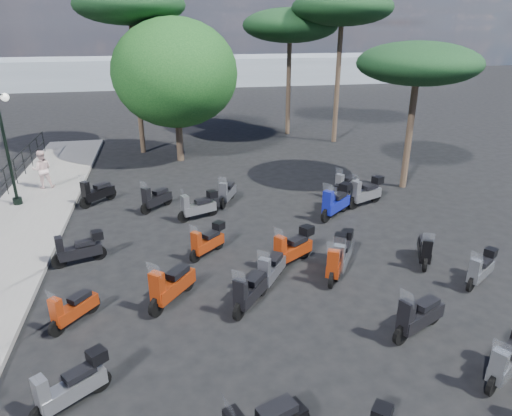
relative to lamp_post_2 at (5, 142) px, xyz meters
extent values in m
plane|color=black|center=(7.12, -7.72, -2.58)|extent=(120.00, 120.00, 0.00)
cylinder|color=black|center=(-0.68, 1.24, -1.88)|extent=(0.04, 0.04, 1.10)
cylinder|color=black|center=(-0.68, 2.60, -1.88)|extent=(0.04, 0.04, 1.10)
cylinder|color=black|center=(-0.68, 3.97, -1.88)|extent=(0.04, 0.04, 1.10)
cylinder|color=black|center=(-0.68, 5.34, -1.88)|extent=(0.04, 0.04, 1.10)
cylinder|color=black|center=(-0.68, 6.71, -1.88)|extent=(0.04, 0.04, 1.10)
cylinder|color=black|center=(-0.68, 8.08, -1.88)|extent=(0.04, 0.04, 1.10)
cylinder|color=black|center=(0.00, 0.00, -2.30)|extent=(0.34, 0.34, 0.26)
cylinder|color=black|center=(0.00, 0.00, -0.30)|extent=(0.12, 0.12, 4.27)
sphere|color=white|center=(0.16, 0.45, 1.57)|extent=(0.30, 0.30, 0.30)
imported|color=silver|center=(0.62, 1.80, -1.62)|extent=(0.88, 0.74, 1.62)
cylinder|color=black|center=(3.26, -11.23, -2.36)|extent=(0.42, 0.34, 0.45)
cylinder|color=black|center=(4.17, -10.56, -2.36)|extent=(0.42, 0.34, 0.45)
cube|color=gray|center=(3.75, -10.87, -2.19)|extent=(1.18, 0.98, 0.32)
cube|color=black|center=(3.88, -10.77, -1.92)|extent=(0.62, 0.56, 0.13)
cube|color=gray|center=(3.32, -11.18, -1.92)|extent=(0.33, 0.35, 0.66)
plane|color=white|center=(3.27, -11.22, -1.50)|extent=(0.27, 0.33, 0.35)
cube|color=black|center=(4.19, -10.55, -1.75)|extent=(0.44, 0.43, 0.25)
cylinder|color=black|center=(5.26, -8.29, -2.32)|extent=(0.41, 0.48, 0.52)
cylinder|color=black|center=(6.08, -7.26, -2.32)|extent=(0.41, 0.48, 0.52)
cube|color=#9C2F0D|center=(5.71, -7.73, -2.12)|extent=(1.18, 1.34, 0.37)
cube|color=black|center=(5.82, -7.59, -1.82)|extent=(0.67, 0.72, 0.15)
cube|color=#9C2F0D|center=(5.32, -8.22, -1.82)|extent=(0.41, 0.39, 0.77)
plane|color=white|center=(5.27, -8.27, -1.33)|extent=(0.38, 0.33, 0.41)
cylinder|color=black|center=(3.02, -8.61, -2.37)|extent=(0.34, 0.39, 0.43)
cylinder|color=black|center=(3.70, -7.79, -2.37)|extent=(0.34, 0.39, 0.43)
cube|color=#9C2F0D|center=(3.39, -8.17, -2.21)|extent=(0.97, 1.09, 0.30)
cube|color=black|center=(3.49, -8.05, -1.96)|extent=(0.55, 0.58, 0.12)
cube|color=#9C2F0D|center=(3.07, -8.56, -1.96)|extent=(0.33, 0.32, 0.62)
plane|color=white|center=(3.03, -8.60, -1.56)|extent=(0.31, 0.27, 0.33)
cylinder|color=black|center=(2.48, -5.33, -2.36)|extent=(0.46, 0.22, 0.45)
cylinder|color=black|center=(3.56, -5.01, -2.36)|extent=(0.46, 0.22, 0.45)
cube|color=black|center=(3.06, -5.16, -2.19)|extent=(1.26, 0.65, 0.32)
cube|color=black|center=(3.22, -5.11, -1.93)|extent=(0.62, 0.43, 0.13)
cube|color=black|center=(2.55, -5.31, -1.93)|extent=(0.28, 0.33, 0.66)
plane|color=white|center=(2.50, -5.33, -1.51)|extent=(0.17, 0.36, 0.35)
cube|color=black|center=(3.57, -5.01, -1.76)|extent=(0.39, 0.38, 0.24)
cylinder|color=black|center=(2.58, -0.63, -2.34)|extent=(0.42, 0.41, 0.48)
cylinder|color=black|center=(3.45, 0.21, -2.34)|extent=(0.42, 0.41, 0.48)
cube|color=black|center=(3.05, -0.17, -2.16)|extent=(1.18, 1.16, 0.34)
cube|color=black|center=(3.18, -0.05, -1.88)|extent=(0.65, 0.64, 0.14)
cube|color=black|center=(2.64, -0.58, -1.88)|extent=(0.37, 0.37, 0.71)
plane|color=white|center=(2.60, -0.62, -1.42)|extent=(0.33, 0.33, 0.38)
cube|color=black|center=(8.87, -12.89, -1.77)|extent=(0.43, 0.43, 0.24)
cylinder|color=black|center=(7.20, -8.84, -2.34)|extent=(0.38, 0.44, 0.48)
cylinder|color=black|center=(7.96, -7.89, -2.34)|extent=(0.38, 0.44, 0.48)
cube|color=black|center=(7.61, -8.33, -2.16)|extent=(1.09, 1.24, 0.34)
cube|color=black|center=(7.72, -8.19, -1.88)|extent=(0.62, 0.66, 0.14)
cube|color=black|center=(7.25, -8.77, -1.88)|extent=(0.37, 0.36, 0.71)
plane|color=white|center=(7.21, -8.82, -1.42)|extent=(0.35, 0.30, 0.38)
cylinder|color=black|center=(8.00, -7.90, -2.35)|extent=(0.35, 0.44, 0.47)
cylinder|color=black|center=(8.68, -6.94, -2.35)|extent=(0.35, 0.44, 0.47)
cube|color=#4A4B51|center=(8.37, -7.38, -2.17)|extent=(1.01, 1.23, 0.33)
cube|color=black|center=(8.46, -7.25, -1.90)|extent=(0.58, 0.65, 0.14)
cube|color=#4A4B51|center=(8.04, -7.84, -1.90)|extent=(0.36, 0.35, 0.69)
plane|color=white|center=(8.01, -7.88, -1.46)|extent=(0.35, 0.28, 0.36)
cylinder|color=black|center=(7.78, -1.68, -2.35)|extent=(0.29, 0.46, 0.46)
cylinder|color=black|center=(8.29, -0.65, -2.35)|extent=(0.29, 0.46, 0.46)
cube|color=#4A4B51|center=(8.06, -1.12, -2.18)|extent=(0.84, 1.26, 0.33)
cube|color=black|center=(8.13, -0.98, -1.91)|extent=(0.51, 0.64, 0.13)
cube|color=#4A4B51|center=(7.82, -1.61, -1.91)|extent=(0.35, 0.32, 0.67)
plane|color=white|center=(7.79, -1.66, -1.48)|extent=(0.36, 0.23, 0.36)
cylinder|color=black|center=(4.87, -1.68, -2.35)|extent=(0.40, 0.40, 0.46)
cylinder|color=black|center=(5.70, -0.86, -2.35)|extent=(0.40, 0.40, 0.46)
cube|color=black|center=(5.32, -1.23, -2.18)|extent=(1.12, 1.12, 0.33)
cube|color=black|center=(5.44, -1.12, -1.91)|extent=(0.62, 0.62, 0.14)
cube|color=black|center=(4.93, -1.62, -1.91)|extent=(0.36, 0.36, 0.68)
plane|color=white|center=(4.89, -1.66, -1.47)|extent=(0.31, 0.31, 0.36)
cube|color=black|center=(7.23, -12.45, -1.82)|extent=(0.73, 0.54, 0.15)
plane|color=white|center=(6.41, -12.76, -1.32)|extent=(0.23, 0.42, 0.41)
cylinder|color=black|center=(10.17, -7.61, -2.34)|extent=(0.34, 0.46, 0.48)
cylinder|color=black|center=(10.82, -6.59, -2.34)|extent=(0.34, 0.46, 0.48)
cube|color=gray|center=(10.52, -7.06, -2.16)|extent=(0.99, 1.28, 0.34)
cube|color=black|center=(10.61, -6.91, -1.88)|extent=(0.58, 0.67, 0.14)
cube|color=gray|center=(10.21, -7.54, -1.88)|extent=(0.37, 0.35, 0.70)
plane|color=white|center=(10.18, -7.59, -1.43)|extent=(0.36, 0.27, 0.37)
cube|color=black|center=(10.83, -6.58, -1.70)|extent=(0.45, 0.46, 0.26)
cylinder|color=black|center=(8.68, -6.80, -2.34)|extent=(0.47, 0.35, 0.49)
cylinder|color=black|center=(9.71, -6.13, -2.34)|extent=(0.47, 0.35, 0.49)
cube|color=#9C2F0D|center=(9.24, -6.44, -2.15)|extent=(1.31, 1.02, 0.35)
cube|color=black|center=(9.38, -6.34, -1.86)|extent=(0.68, 0.59, 0.14)
cube|color=#9C2F0D|center=(8.74, -6.75, -1.86)|extent=(0.36, 0.38, 0.72)
plane|color=white|center=(8.69, -6.79, -1.40)|extent=(0.28, 0.37, 0.38)
cube|color=black|center=(9.73, -6.12, -1.68)|extent=(0.47, 0.47, 0.27)
cylinder|color=black|center=(6.40, -5.76, -2.37)|extent=(0.38, 0.36, 0.44)
cylinder|color=black|center=(7.20, -5.02, -2.37)|extent=(0.38, 0.36, 0.44)
cube|color=#9C2F0D|center=(6.83, -5.36, -2.20)|extent=(1.07, 1.03, 0.31)
cube|color=black|center=(6.94, -5.26, -1.95)|extent=(0.58, 0.57, 0.13)
cube|color=#9C2F0D|center=(6.45, -5.71, -1.95)|extent=(0.33, 0.34, 0.63)
plane|color=white|center=(6.41, -5.75, -1.54)|extent=(0.29, 0.30, 0.34)
cube|color=black|center=(7.21, -5.01, -1.79)|extent=(0.42, 0.42, 0.24)
cylinder|color=black|center=(6.23, -2.73, -2.35)|extent=(0.46, 0.26, 0.46)
cylinder|color=black|center=(7.30, -2.30, -2.35)|extent=(0.46, 0.26, 0.46)
cube|color=gray|center=(6.81, -2.50, -2.18)|extent=(1.28, 0.78, 0.33)
cube|color=black|center=(6.96, -2.43, -1.91)|extent=(0.64, 0.49, 0.13)
cube|color=gray|center=(6.30, -2.70, -1.91)|extent=(0.30, 0.35, 0.67)
plane|color=white|center=(6.25, -2.73, -1.48)|extent=(0.21, 0.37, 0.36)
cube|color=black|center=(7.31, -2.29, -1.74)|extent=(0.42, 0.41, 0.25)
cylinder|color=black|center=(10.58, -10.45, -2.33)|extent=(0.49, 0.31, 0.50)
cylinder|color=black|center=(11.71, -9.92, -2.33)|extent=(0.49, 0.31, 0.50)
cube|color=black|center=(11.19, -10.16, -2.15)|extent=(1.37, 0.89, 0.35)
cube|color=black|center=(11.35, -10.09, -1.86)|extent=(0.69, 0.55, 0.15)
cube|color=black|center=(10.66, -10.42, -1.86)|extent=(0.34, 0.38, 0.73)
plane|color=white|center=(10.60, -10.44, -1.39)|extent=(0.24, 0.39, 0.39)
cylinder|color=black|center=(9.89, -7.91, -2.34)|extent=(0.33, 0.48, 0.49)
cylinder|color=black|center=(10.50, -6.84, -2.34)|extent=(0.33, 0.48, 0.49)
cube|color=#9C2F0D|center=(10.22, -7.33, -2.15)|extent=(0.97, 1.33, 0.35)
cube|color=black|center=(10.31, -7.18, -1.87)|extent=(0.57, 0.69, 0.14)
cube|color=#9C2F0D|center=(9.93, -7.84, -1.87)|extent=(0.38, 0.35, 0.72)
plane|color=white|center=(9.90, -7.89, -1.41)|extent=(0.38, 0.26, 0.38)
cube|color=black|center=(10.52, -6.83, -1.68)|extent=(0.46, 0.47, 0.27)
cylinder|color=black|center=(11.58, -3.33, -2.37)|extent=(0.31, 0.41, 0.43)
cylinder|color=black|center=(12.16, -2.43, -2.37)|extent=(0.31, 0.41, 0.43)
cube|color=gray|center=(11.89, -2.84, -2.21)|extent=(0.89, 1.14, 0.30)
cube|color=black|center=(11.98, -2.71, -1.96)|extent=(0.52, 0.59, 0.12)
cube|color=gray|center=(11.61, -3.27, -1.96)|extent=(0.33, 0.31, 0.62)
plane|color=white|center=(11.59, -3.31, -1.56)|extent=(0.32, 0.24, 0.33)
cube|color=black|center=(12.17, -2.42, -1.80)|extent=(0.41, 0.41, 0.23)
cylinder|color=black|center=(12.68, -2.75, -2.33)|extent=(0.51, 0.30, 0.51)
cylinder|color=black|center=(13.84, -2.24, -2.33)|extent=(0.51, 0.30, 0.51)
cube|color=gray|center=(13.31, -2.47, -2.14)|extent=(1.41, 0.89, 0.36)
cube|color=black|center=(13.47, -2.40, -1.84)|extent=(0.71, 0.55, 0.15)
cube|color=gray|center=(12.76, -2.72, -1.84)|extent=(0.34, 0.39, 0.74)
plane|color=white|center=(12.70, -2.75, -1.36)|extent=(0.24, 0.40, 0.40)
cube|color=black|center=(13.86, -2.23, -1.65)|extent=(0.47, 0.46, 0.28)
cylinder|color=black|center=(11.57, -12.18, -2.36)|extent=(0.43, 0.31, 0.45)
cube|color=gray|center=(12.09, -11.87, -2.19)|extent=(1.21, 0.89, 0.32)
cube|color=gray|center=(11.63, -12.14, -1.93)|extent=(0.32, 0.35, 0.65)
plane|color=white|center=(11.59, -12.17, -1.51)|extent=(0.24, 0.34, 0.35)
cylinder|color=black|center=(12.83, -7.62, -2.36)|extent=(0.28, 0.43, 0.44)
cylinder|color=black|center=(13.32, -6.64, -2.36)|extent=(0.28, 0.43, 0.44)
cube|color=black|center=(13.09, -7.09, -2.20)|extent=(0.81, 1.20, 0.31)
cube|color=black|center=(13.16, -6.95, -1.94)|extent=(0.49, 0.61, 0.13)
cube|color=black|center=(12.86, -7.55, -1.94)|extent=(0.33, 0.30, 0.64)
plane|color=white|center=(12.84, -7.60, -1.53)|extent=(0.34, 0.22, 0.34)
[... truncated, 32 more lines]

